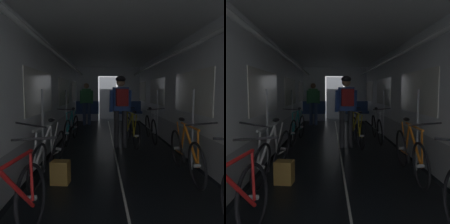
# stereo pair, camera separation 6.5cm
# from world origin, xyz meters

# --- Properties ---
(train_car_shell) EXTENTS (3.14, 12.34, 2.57)m
(train_car_shell) POSITION_xyz_m (-0.00, 3.60, 1.70)
(train_car_shell) COLOR black
(train_car_shell) RESTS_ON ground
(bench_seat_far_left) EXTENTS (0.98, 0.51, 0.95)m
(bench_seat_far_left) POSITION_xyz_m (-0.90, 8.07, 0.57)
(bench_seat_far_left) COLOR gray
(bench_seat_far_left) RESTS_ON ground
(bench_seat_far_right) EXTENTS (0.98, 0.51, 0.95)m
(bench_seat_far_right) POSITION_xyz_m (0.90, 8.07, 0.57)
(bench_seat_far_right) COLOR gray
(bench_seat_far_right) RESTS_ON ground
(bicycle_orange) EXTENTS (0.44, 1.69, 0.95)m
(bicycle_orange) POSITION_xyz_m (1.06, 1.82, 0.38)
(bicycle_orange) COLOR black
(bicycle_orange) RESTS_ON ground
(bicycle_red) EXTENTS (0.46, 1.69, 0.95)m
(bicycle_red) POSITION_xyz_m (-1.02, -0.13, 0.38)
(bicycle_red) COLOR black
(bicycle_red) RESTS_ON ground
(bicycle_white) EXTENTS (0.50, 1.69, 0.96)m
(bicycle_white) POSITION_xyz_m (-1.12, 1.85, 0.38)
(bicycle_white) COLOR black
(bicycle_white) RESTS_ON ground
(bicycle_silver) EXTENTS (0.44, 1.69, 0.95)m
(bicycle_silver) POSITION_xyz_m (1.05, 4.51, 0.38)
(bicycle_silver) COLOR black
(bicycle_silver) RESTS_ON ground
(bicycle_teal) EXTENTS (0.44, 1.69, 0.94)m
(bicycle_teal) POSITION_xyz_m (-1.10, 4.48, 0.38)
(bicycle_teal) COLOR black
(bicycle_teal) RESTS_ON ground
(person_cyclist_aisle) EXTENTS (0.55, 0.42, 1.73)m
(person_cyclist_aisle) POSITION_xyz_m (0.17, 3.78, 1.07)
(person_cyclist_aisle) COLOR #2D2D33
(person_cyclist_aisle) RESTS_ON ground
(bicycle_yellow_in_aisle) EXTENTS (0.44, 1.69, 0.94)m
(bicycle_yellow_in_aisle) POSITION_xyz_m (0.47, 4.05, 0.38)
(bicycle_yellow_in_aisle) COLOR black
(bicycle_yellow_in_aisle) RESTS_ON ground
(person_standing_near_bench) EXTENTS (0.53, 0.23, 1.69)m
(person_standing_near_bench) POSITION_xyz_m (-0.90, 7.70, 0.98)
(person_standing_near_bench) COLOR #384C75
(person_standing_near_bench) RESTS_ON ground
(backpack_on_floor) EXTENTS (0.28, 0.23, 0.34)m
(backpack_on_floor) POSITION_xyz_m (-0.90, 1.58, 0.17)
(backpack_on_floor) COLOR olive
(backpack_on_floor) RESTS_ON ground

